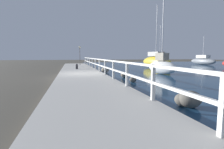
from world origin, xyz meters
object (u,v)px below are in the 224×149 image
object	(u,v)px
sailboat_yellow	(156,61)
sailboat_gray	(203,61)
sailboat_white	(162,66)
mooring_bollard	(77,66)
dock_lamp	(80,50)
sailboat_green	(160,61)

from	to	relation	value
sailboat_yellow	sailboat_gray	bearing A→B (deg)	18.83
sailboat_white	sailboat_gray	bearing A→B (deg)	24.51
mooring_bollard	dock_lamp	bearing A→B (deg)	84.69
mooring_bollard	sailboat_white	world-z (taller)	sailboat_white
sailboat_yellow	sailboat_gray	size ratio (longest dim) A/B	1.43
dock_lamp	sailboat_gray	xyz separation A→B (m)	(22.50, 1.57, -1.68)
dock_lamp	sailboat_yellow	world-z (taller)	sailboat_yellow
sailboat_yellow	sailboat_gray	distance (m)	14.40
sailboat_yellow	sailboat_white	distance (m)	7.72
sailboat_gray	mooring_bollard	bearing A→B (deg)	-161.78
dock_lamp	sailboat_green	size ratio (longest dim) A/B	0.39
mooring_bollard	sailboat_white	size ratio (longest dim) A/B	0.07
sailboat_yellow	sailboat_green	distance (m)	8.84
mooring_bollard	dock_lamp	size ratio (longest dim) A/B	0.20
sailboat_green	sailboat_white	distance (m)	16.52
dock_lamp	sailboat_white	world-z (taller)	sailboat_white
sailboat_gray	sailboat_green	bearing A→B (deg)	168.44
sailboat_white	sailboat_gray	size ratio (longest dim) A/B	1.34
dock_lamp	sailboat_white	xyz separation A→B (m)	(6.54, -11.96, -1.66)
mooring_bollard	sailboat_green	size ratio (longest dim) A/B	0.08
sailboat_yellow	sailboat_green	bearing A→B (deg)	50.33
mooring_bollard	sailboat_green	bearing A→B (deg)	35.35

